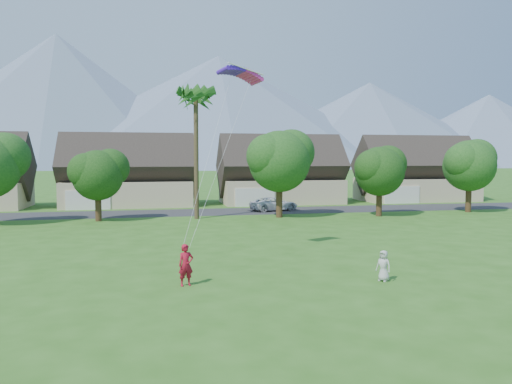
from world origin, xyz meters
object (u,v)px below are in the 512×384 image
object	(u,v)px
parked_car	(274,204)
kite_flyer	(186,265)
watcher	(384,266)
parafoil_kite	(241,72)

from	to	relation	value
parked_car	kite_flyer	bearing A→B (deg)	144.95
kite_flyer	parked_car	distance (m)	32.47
watcher	parafoil_kite	xyz separation A→B (m)	(-5.64, 7.04, 10.02)
parked_car	parafoil_kite	world-z (taller)	parafoil_kite
watcher	parked_car	bearing A→B (deg)	139.12
watcher	parked_car	size ratio (longest dim) A/B	0.28
watcher	parafoil_kite	bearing A→B (deg)	-178.03
parked_car	parafoil_kite	size ratio (longest dim) A/B	1.80
parked_car	parafoil_kite	distance (m)	27.48
parafoil_kite	kite_flyer	bearing A→B (deg)	-147.88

